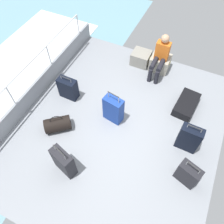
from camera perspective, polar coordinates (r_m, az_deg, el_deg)
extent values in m
cube|color=gray|center=(5.15, 1.70, -3.73)|extent=(4.40, 5.20, 0.06)
cube|color=gray|center=(5.78, -18.38, 5.60)|extent=(0.06, 5.20, 0.45)
cylinder|color=silver|center=(5.31, -23.40, 2.26)|extent=(0.04, 0.04, 1.00)
cylinder|color=silver|center=(5.92, -15.20, 12.04)|extent=(0.04, 0.04, 1.00)
cylinder|color=silver|center=(6.77, -8.39, 19.52)|extent=(0.04, 0.04, 1.00)
cylinder|color=silver|center=(5.25, -20.61, 11.10)|extent=(0.04, 4.16, 0.04)
cube|color=white|center=(7.03, -26.38, 5.99)|extent=(2.40, 7.28, 0.01)
cube|color=gray|center=(6.38, 7.32, 13.42)|extent=(0.48, 0.44, 0.36)
torus|color=tan|center=(6.39, 5.23, 14.58)|extent=(0.02, 0.12, 0.12)
torus|color=tan|center=(6.29, 9.58, 13.19)|extent=(0.02, 0.12, 0.12)
cube|color=#9E9989|center=(6.29, 12.05, 12.09)|extent=(0.49, 0.47, 0.40)
torus|color=tan|center=(6.27, 9.93, 13.39)|extent=(0.02, 0.12, 0.12)
torus|color=tan|center=(6.21, 14.44, 11.85)|extent=(0.02, 0.12, 0.12)
cube|color=orange|center=(5.97, 12.65, 14.90)|extent=(0.34, 0.20, 0.48)
sphere|color=tan|center=(5.75, 13.32, 17.63)|extent=(0.20, 0.20, 0.20)
cylinder|color=black|center=(5.86, 12.23, 11.48)|extent=(0.12, 0.40, 0.12)
cylinder|color=black|center=(5.88, 11.22, 8.59)|extent=(0.11, 0.11, 0.40)
cylinder|color=black|center=(5.88, 10.55, 12.05)|extent=(0.12, 0.40, 0.12)
cylinder|color=black|center=(5.91, 9.57, 9.17)|extent=(0.11, 0.11, 0.40)
cube|color=black|center=(4.45, -12.10, -12.24)|extent=(0.50, 0.33, 0.67)
cylinder|color=#A5A8AD|center=(4.14, -14.35, -8.69)|extent=(0.02, 0.02, 0.17)
cylinder|color=#A5A8AD|center=(4.02, -11.87, -11.16)|extent=(0.02, 0.02, 0.17)
cylinder|color=#2D2D2D|center=(4.00, -13.36, -9.38)|extent=(0.29, 0.11, 0.02)
cube|color=green|center=(4.31, -11.42, -10.37)|extent=(0.05, 0.02, 0.08)
cube|color=black|center=(4.83, 18.86, -6.33)|extent=(0.44, 0.23, 0.69)
cylinder|color=#A5A8AD|center=(4.50, 18.63, -3.35)|extent=(0.02, 0.02, 0.08)
cylinder|color=#A5A8AD|center=(4.52, 21.69, -4.55)|extent=(0.02, 0.02, 0.08)
cylinder|color=#2D2D2D|center=(4.48, 20.31, -3.67)|extent=(0.28, 0.03, 0.02)
cube|color=green|center=(4.70, 19.97, -3.89)|extent=(0.05, 0.01, 0.08)
cube|color=black|center=(5.52, -11.05, 5.89)|extent=(0.45, 0.24, 0.55)
cylinder|color=#A5A8AD|center=(5.36, -12.80, 8.58)|extent=(0.02, 0.02, 0.08)
cylinder|color=#A5A8AD|center=(5.23, -10.36, 7.71)|extent=(0.02, 0.02, 0.08)
cylinder|color=#2D2D2D|center=(5.26, -11.67, 8.47)|extent=(0.29, 0.03, 0.02)
cube|color=green|center=(5.56, -10.42, 6.97)|extent=(0.05, 0.01, 0.08)
cube|color=navy|center=(4.96, 0.34, 0.67)|extent=(0.46, 0.30, 0.68)
cylinder|color=#A5A8AD|center=(4.67, -0.93, 4.45)|extent=(0.02, 0.02, 0.17)
cylinder|color=#A5A8AD|center=(4.58, 1.68, 3.05)|extent=(0.02, 0.02, 0.17)
cylinder|color=#2D2D2D|center=(4.55, 0.37, 4.45)|extent=(0.27, 0.06, 0.02)
cube|color=silver|center=(4.88, 1.15, 2.82)|extent=(0.05, 0.01, 0.08)
cube|color=black|center=(4.57, 18.64, -14.66)|extent=(0.46, 0.34, 0.53)
cylinder|color=#A5A8AD|center=(4.28, 18.43, -12.13)|extent=(0.02, 0.02, 0.12)
cylinder|color=#A5A8AD|center=(4.29, 21.20, -14.03)|extent=(0.02, 0.02, 0.12)
cylinder|color=#2D2D2D|center=(4.23, 20.03, -12.78)|extent=(0.26, 0.10, 0.02)
cube|color=green|center=(4.59, 19.52, -13.45)|extent=(0.05, 0.02, 0.08)
cube|color=black|center=(5.61, 18.28, 1.81)|extent=(0.51, 0.83, 0.22)
cube|color=silver|center=(5.84, 19.71, 4.75)|extent=(0.05, 0.01, 0.08)
cylinder|color=black|center=(5.09, -13.56, -3.06)|extent=(0.64, 0.61, 0.32)
torus|color=black|center=(4.95, -13.95, -2.01)|extent=(0.22, 0.19, 0.27)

